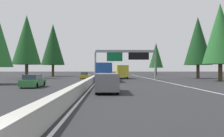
# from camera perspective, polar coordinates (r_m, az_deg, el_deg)

# --- Properties ---
(ground_plane) EXTENTS (320.00, 320.00, 0.00)m
(ground_plane) POSITION_cam_1_polar(r_m,az_deg,el_deg) (63.04, -3.20, -2.11)
(ground_plane) COLOR #262628
(median_barrier) EXTENTS (180.00, 0.56, 0.90)m
(median_barrier) POSITION_cam_1_polar(r_m,az_deg,el_deg) (83.02, -2.97, -1.35)
(median_barrier) COLOR #ADAAA3
(median_barrier) RESTS_ON ground
(shoulder_stripe_right) EXTENTS (160.00, 0.16, 0.01)m
(shoulder_stripe_right) POSITION_cam_1_polar(r_m,az_deg,el_deg) (73.62, 6.05, -1.84)
(shoulder_stripe_right) COLOR silver
(shoulder_stripe_right) RESTS_ON ground
(shoulder_stripe_median) EXTENTS (160.00, 0.16, 0.01)m
(shoulder_stripe_median) POSITION_cam_1_polar(r_m,az_deg,el_deg) (73.02, -2.76, -1.85)
(shoulder_stripe_median) COLOR silver
(shoulder_stripe_median) RESTS_ON ground
(sign_gantry_overhead) EXTENTS (0.50, 12.68, 6.04)m
(sign_gantry_overhead) POSITION_cam_1_polar(r_m,az_deg,el_deg) (46.12, 3.65, 3.18)
(sign_gantry_overhead) COLOR gray
(sign_gantry_overhead) RESTS_ON ground
(minivan_near_right) EXTENTS (5.00, 1.95, 1.69)m
(minivan_near_right) POSITION_cam_1_polar(r_m,az_deg,el_deg) (19.98, -1.27, -3.39)
(minivan_near_right) COLOR slate
(minivan_near_right) RESTS_ON ground
(bus_mid_right) EXTENTS (11.50, 2.55, 3.10)m
(bus_mid_right) POSITION_cam_1_polar(r_m,az_deg,el_deg) (39.77, -1.97, -0.72)
(bus_mid_right) COLOR #1E4793
(bus_mid_right) RESTS_ON ground
(pickup_far_center) EXTENTS (5.60, 2.00, 1.86)m
(pickup_far_center) POSITION_cam_1_polar(r_m,az_deg,el_deg) (59.35, -1.60, -1.34)
(pickup_far_center) COLOR #AD931E
(pickup_far_center) RESTS_ON ground
(sedan_mid_center) EXTENTS (4.40, 1.80, 1.47)m
(sedan_mid_center) POSITION_cam_1_polar(r_m,az_deg,el_deg) (114.92, 2.10, -0.93)
(sedan_mid_center) COLOR #1E4793
(sedan_mid_center) RESTS_ON ground
(box_truck_far_right) EXTENTS (8.50, 2.40, 2.95)m
(box_truck_far_right) POSITION_cam_1_polar(r_m,az_deg,el_deg) (51.18, 2.49, -0.74)
(box_truck_far_right) COLOR gold
(box_truck_far_right) RESTS_ON ground
(sedan_near_center) EXTENTS (4.40, 1.80, 1.47)m
(sedan_near_center) POSITION_cam_1_polar(r_m,az_deg,el_deg) (85.41, 3.42, -1.16)
(sedan_near_center) COLOR white
(sedan_near_center) RESTS_ON ground
(sedan_distant_b) EXTENTS (4.40, 1.80, 1.47)m
(sedan_distant_b) POSITION_cam_1_polar(r_m,az_deg,el_deg) (125.18, 1.82, -0.87)
(sedan_distant_b) COLOR red
(sedan_distant_b) RESTS_ON ground
(oncoming_near) EXTENTS (4.40, 1.80, 1.47)m
(oncoming_near) POSITION_cam_1_polar(r_m,az_deg,el_deg) (50.12, -6.85, -1.81)
(oncoming_near) COLOR #AD931E
(oncoming_near) RESTS_ON ground
(oncoming_far) EXTENTS (4.40, 1.80, 1.47)m
(oncoming_far) POSITION_cam_1_polar(r_m,az_deg,el_deg) (27.34, -19.40, -3.09)
(oncoming_far) COLOR #2D6B38
(oncoming_far) RESTS_ON ground
(conifer_right_near) EXTENTS (6.04, 6.04, 13.73)m
(conifer_right_near) POSITION_cam_1_polar(r_m,az_deg,el_deg) (44.29, 25.77, 7.96)
(conifer_right_near) COLOR #4C3823
(conifer_right_near) RESTS_ON ground
(conifer_right_mid) EXTENTS (6.24, 6.24, 14.18)m
(conifer_right_mid) POSITION_cam_1_polar(r_m,az_deg,el_deg) (55.60, 20.97, 6.56)
(conifer_right_mid) COLOR #4C3823
(conifer_right_mid) RESTS_ON ground
(conifer_right_far) EXTENTS (5.51, 5.51, 12.52)m
(conifer_right_far) POSITION_cam_1_polar(r_m,az_deg,el_deg) (89.74, 11.11, 3.31)
(conifer_right_far) COLOR #4C3823
(conifer_right_far) RESTS_ON ground
(conifer_left_near) EXTENTS (6.44, 6.44, 14.64)m
(conifer_left_near) POSITION_cam_1_polar(r_m,az_deg,el_deg) (55.79, -20.84, 6.83)
(conifer_left_near) COLOR #4C3823
(conifer_left_near) RESTS_ON ground
(conifer_left_mid) EXTENTS (6.86, 6.86, 15.59)m
(conifer_left_mid) POSITION_cam_1_polar(r_m,az_deg,el_deg) (69.23, -14.75, 5.93)
(conifer_left_mid) COLOR #4C3823
(conifer_left_mid) RESTS_ON ground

